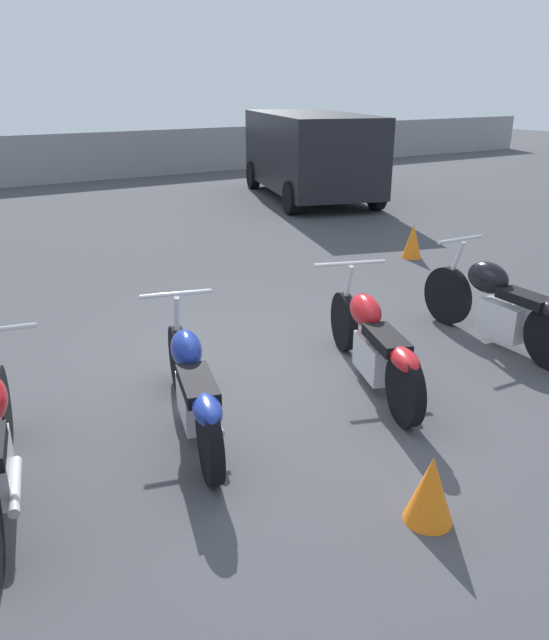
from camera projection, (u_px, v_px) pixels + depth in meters
ground_plane at (264, 377)px, 5.94m from camera, size 60.00×60.00×0.00m
fence_back at (6, 162)px, 16.45m from camera, size 40.00×0.04×1.33m
motorcycle_slot_1 at (193, 386)px, 4.90m from camera, size 0.80×2.03×0.96m
motorcycle_slot_2 at (373, 343)px, 5.68m from camera, size 0.98×2.10×0.98m
motorcycle_slot_3 at (501, 305)px, 6.51m from camera, size 0.63×2.12×1.03m
parked_van at (310, 151)px, 14.73m from camera, size 3.31×5.16×1.96m
traffic_cone_near at (413, 241)px, 9.90m from camera, size 0.31×0.31×0.54m
traffic_cone_far at (431, 489)px, 3.92m from camera, size 0.32×0.32×0.47m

